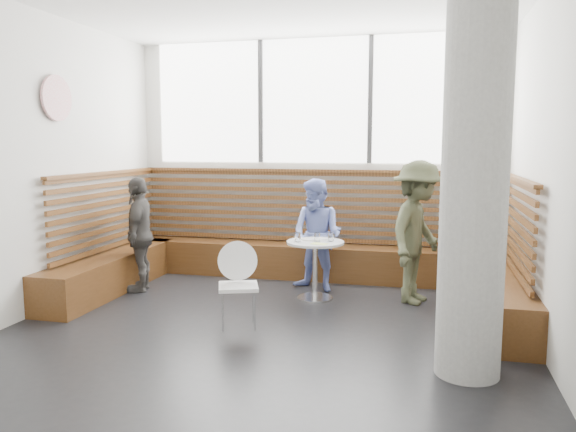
% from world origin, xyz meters
% --- Properties ---
extents(room, '(5.00, 5.00, 3.20)m').
position_xyz_m(room, '(0.00, 0.00, 1.60)').
color(room, silver).
rests_on(room, ground).
extents(booth, '(5.00, 2.50, 1.44)m').
position_xyz_m(booth, '(0.00, 1.77, 0.41)').
color(booth, '#462911').
rests_on(booth, ground).
extents(concrete_column, '(0.50, 0.50, 3.20)m').
position_xyz_m(concrete_column, '(1.85, -0.60, 1.60)').
color(concrete_column, gray).
rests_on(concrete_column, ground).
extents(wall_art, '(0.03, 0.50, 0.50)m').
position_xyz_m(wall_art, '(-2.46, 0.40, 2.30)').
color(wall_art, white).
rests_on(wall_art, room).
extents(cafe_table, '(0.67, 0.67, 0.68)m').
position_xyz_m(cafe_table, '(0.27, 1.23, 0.49)').
color(cafe_table, silver).
rests_on(cafe_table, ground).
extents(cafe_chair, '(0.40, 0.39, 0.83)m').
position_xyz_m(cafe_chair, '(-0.27, 0.12, 0.49)').
color(cafe_chair, white).
rests_on(cafe_chair, ground).
extents(adult_man, '(0.91, 1.19, 1.62)m').
position_xyz_m(adult_man, '(1.42, 1.37, 0.81)').
color(adult_man, '#3F442D').
rests_on(adult_man, ground).
extents(child_back, '(0.81, 0.72, 1.38)m').
position_xyz_m(child_back, '(0.21, 1.63, 0.69)').
color(child_back, '#7989D2').
rests_on(child_back, ground).
extents(child_left, '(0.56, 0.89, 1.41)m').
position_xyz_m(child_left, '(-1.91, 1.12, 0.70)').
color(child_left, '#433F3C').
rests_on(child_left, ground).
extents(plate_near, '(0.21, 0.21, 0.01)m').
position_xyz_m(plate_near, '(0.19, 1.31, 0.69)').
color(plate_near, white).
rests_on(plate_near, cafe_table).
extents(plate_far, '(0.19, 0.19, 0.01)m').
position_xyz_m(plate_far, '(0.30, 1.38, 0.69)').
color(plate_far, white).
rests_on(plate_far, cafe_table).
extents(glass_left, '(0.07, 0.07, 0.11)m').
position_xyz_m(glass_left, '(0.08, 1.15, 0.74)').
color(glass_left, white).
rests_on(glass_left, cafe_table).
extents(glass_mid, '(0.07, 0.07, 0.11)m').
position_xyz_m(glass_mid, '(0.30, 1.19, 0.74)').
color(glass_mid, white).
rests_on(glass_mid, cafe_table).
extents(glass_right, '(0.07, 0.07, 0.10)m').
position_xyz_m(glass_right, '(0.44, 1.28, 0.74)').
color(glass_right, white).
rests_on(glass_right, cafe_table).
extents(menu_card, '(0.21, 0.17, 0.00)m').
position_xyz_m(menu_card, '(0.35, 1.07, 0.69)').
color(menu_card, '#A5C64C').
rests_on(menu_card, cafe_table).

